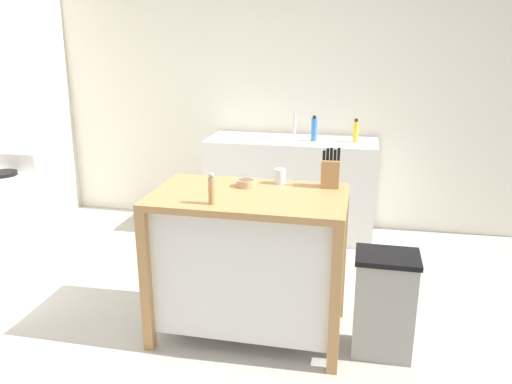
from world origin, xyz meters
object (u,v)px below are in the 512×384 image
object	(u,v)px
trash_bin	(384,304)
bottle_spray_cleaner	(314,129)
bowl_ceramic_small	(246,183)
pepper_grinder	(212,189)
kitchen_island	(249,257)
bottle_dish_soap	(356,131)
drinking_cup	(280,176)
sink_faucet	(295,125)
knife_block	(331,172)

from	to	relation	value
trash_bin	bottle_spray_cleaner	size ratio (longest dim) A/B	2.79
bowl_ceramic_small	pepper_grinder	size ratio (longest dim) A/B	0.68
kitchen_island	pepper_grinder	world-z (taller)	pepper_grinder
pepper_grinder	bottle_dish_soap	xyz separation A→B (m)	(0.72, 1.97, -0.01)
drinking_cup	pepper_grinder	world-z (taller)	pepper_grinder
kitchen_island	pepper_grinder	distance (m)	0.56
sink_faucet	bottle_dish_soap	world-z (taller)	sink_faucet
knife_block	drinking_cup	world-z (taller)	knife_block
drinking_cup	bottle_spray_cleaner	world-z (taller)	bottle_spray_cleaner
drinking_cup	bottle_spray_cleaner	distance (m)	1.47
kitchen_island	trash_bin	distance (m)	0.84
bowl_ceramic_small	bottle_spray_cleaner	size ratio (longest dim) A/B	0.54
bowl_ceramic_small	sink_faucet	bearing A→B (deg)	88.21
bowl_ceramic_small	bottle_dish_soap	xyz separation A→B (m)	(0.62, 1.61, 0.06)
sink_faucet	bottle_dish_soap	size ratio (longest dim) A/B	1.07
bowl_ceramic_small	kitchen_island	bearing A→B (deg)	-70.52
trash_bin	bottle_dish_soap	world-z (taller)	bottle_dish_soap
trash_bin	bottle_spray_cleaner	bearing A→B (deg)	109.12
kitchen_island	drinking_cup	world-z (taller)	drinking_cup
kitchen_island	bottle_spray_cleaner	bearing A→B (deg)	83.22
knife_block	pepper_grinder	xyz separation A→B (m)	(-0.61, -0.46, -0.01)
sink_faucet	bottle_spray_cleaner	bearing A→B (deg)	-41.66
bowl_ceramic_small	knife_block	bearing A→B (deg)	10.93
drinking_cup	bottle_spray_cleaner	bearing A→B (deg)	87.62
sink_faucet	drinking_cup	bearing A→B (deg)	-85.18
bottle_spray_cleaner	bowl_ceramic_small	bearing A→B (deg)	-99.18
drinking_cup	bowl_ceramic_small	bearing A→B (deg)	-150.91
knife_block	bottle_dish_soap	xyz separation A→B (m)	(0.11, 1.51, -0.01)
kitchen_island	sink_faucet	xyz separation A→B (m)	(0.00, 1.89, 0.50)
pepper_grinder	trash_bin	xyz separation A→B (m)	(0.97, 0.17, -0.69)
pepper_grinder	bottle_spray_cleaner	xyz separation A→B (m)	(0.36, 1.94, 0.00)
pepper_grinder	bowl_ceramic_small	bearing A→B (deg)	73.86
drinking_cup	sink_faucet	bearing A→B (deg)	94.82
drinking_cup	pepper_grinder	xyz separation A→B (m)	(-0.30, -0.47, 0.04)
bottle_dish_soap	kitchen_island	bearing A→B (deg)	-108.00
bottle_dish_soap	sink_faucet	bearing A→B (deg)	165.62
kitchen_island	knife_block	bearing A→B (deg)	27.71
knife_block	drinking_cup	distance (m)	0.32
bottle_dish_soap	knife_block	bearing A→B (deg)	-94.21
bottle_spray_cleaner	bottle_dish_soap	distance (m)	0.37
bowl_ceramic_small	trash_bin	size ratio (longest dim) A/B	0.19
bowl_ceramic_small	sink_faucet	xyz separation A→B (m)	(0.05, 1.75, 0.07)
kitchen_island	bowl_ceramic_small	size ratio (longest dim) A/B	9.50
drinking_cup	trash_bin	xyz separation A→B (m)	(0.67, -0.30, -0.65)
pepper_grinder	trash_bin	world-z (taller)	pepper_grinder
kitchen_island	bowl_ceramic_small	xyz separation A→B (m)	(-0.05, 0.14, 0.43)
pepper_grinder	bottle_dish_soap	distance (m)	2.10
sink_faucet	bottle_dish_soap	bearing A→B (deg)	-14.38
pepper_grinder	sink_faucet	bearing A→B (deg)	85.66
knife_block	pepper_grinder	bearing A→B (deg)	-142.86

